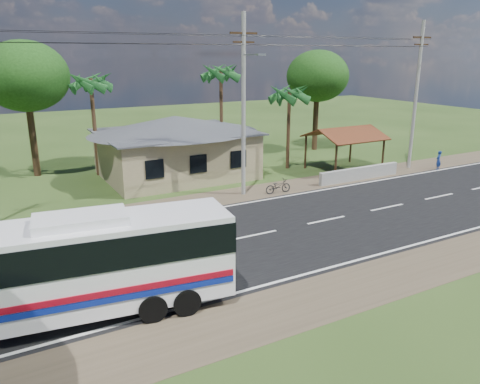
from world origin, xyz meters
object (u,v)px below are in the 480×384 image
object	(u,v)px
coach_bus	(53,264)
motorcycle	(278,186)
waiting_shed	(345,135)
person	(438,160)

from	to	relation	value
coach_bus	motorcycle	distance (m)	17.39
motorcycle	waiting_shed	bearing A→B (deg)	-65.78
person	coach_bus	bearing A→B (deg)	-0.99
coach_bus	person	xyz separation A→B (m)	(29.19, 8.48, -1.36)
motorcycle	person	xyz separation A→B (m)	(14.45, -0.61, 0.27)
coach_bus	waiting_shed	bearing A→B (deg)	35.61
waiting_shed	motorcycle	size ratio (longest dim) A/B	2.95
motorcycle	person	world-z (taller)	person
waiting_shed	coach_bus	bearing A→B (deg)	-152.13
waiting_shed	coach_bus	distance (m)	25.67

